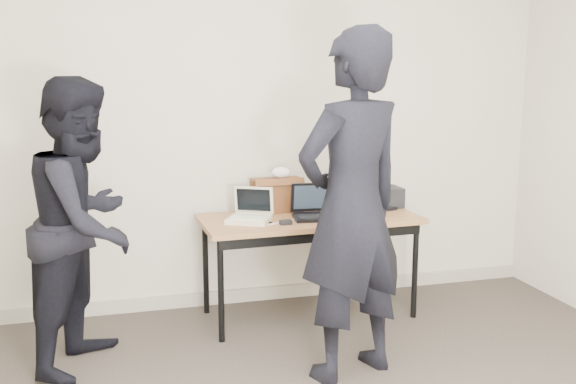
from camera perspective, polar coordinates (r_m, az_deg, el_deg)
name	(u,v)px	position (r m, az deg, el deg)	size (l,w,h in m)	color
room	(370,166)	(2.52, 7.34, 2.28)	(4.60, 4.60, 2.80)	#3C342D
desk	(310,225)	(4.46, 1.98, -2.98)	(1.53, 0.72, 0.72)	#936138
laptop_beige	(250,215)	(4.33, -3.38, -2.02)	(0.36, 0.36, 0.22)	beige
laptop_center	(314,210)	(4.43, 2.36, -1.60)	(0.33, 0.32, 0.23)	black
laptop_right	(369,202)	(4.75, 7.24, -0.91)	(0.35, 0.34, 0.21)	black
leather_satchel	(277,194)	(4.59, -0.99, -0.20)	(0.37, 0.19, 0.25)	brown
tissue	(281,172)	(4.57, -0.65, 1.75)	(0.13, 0.10, 0.08)	white
equipment_box	(383,197)	(4.83, 8.48, -0.44)	(0.25, 0.21, 0.15)	black
power_brick	(286,222)	(4.23, -0.20, -2.71)	(0.08, 0.05, 0.03)	black
cables	(316,216)	(4.46, 2.55, -2.15)	(1.16, 0.43, 0.01)	black
person_typist	(352,208)	(3.54, 5.70, -1.39)	(0.71, 0.47, 1.95)	black
person_observer	(85,224)	(3.89, -17.58, -2.73)	(0.82, 0.64, 1.69)	black
baseboard	(254,294)	(4.93, -3.07, -9.06)	(4.50, 0.03, 0.10)	#A19985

